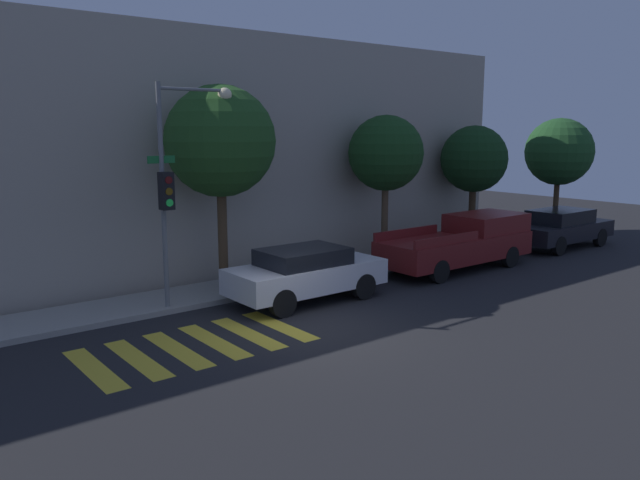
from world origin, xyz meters
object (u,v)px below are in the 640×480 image
(tree_midblock, at_px, (386,154))
(tree_behind_truck, at_px, (559,152))
(traffic_light_pole, at_px, (179,168))
(sedan_near_corner, at_px, (306,273))
(tree_near_corner, at_px, (220,142))
(sedan_middle, at_px, (561,227))
(pickup_truck, at_px, (463,242))
(tree_far_end, at_px, (474,159))

(tree_midblock, distance_m, tree_behind_truck, 10.47)
(traffic_light_pole, height_order, sedan_near_corner, traffic_light_pole)
(sedan_near_corner, xyz_separation_m, tree_midblock, (5.01, 2.21, 2.93))
(tree_near_corner, height_order, tree_behind_truck, tree_near_corner)
(sedan_middle, height_order, tree_midblock, tree_midblock)
(pickup_truck, height_order, sedan_middle, pickup_truck)
(sedan_near_corner, relative_size, tree_behind_truck, 0.85)
(traffic_light_pole, bearing_deg, tree_midblock, 6.80)
(sedan_middle, height_order, tree_far_end, tree_far_end)
(sedan_middle, distance_m, tree_far_end, 4.29)
(traffic_light_pole, xyz_separation_m, tree_behind_truck, (18.36, 0.94, -0.06))
(pickup_truck, bearing_deg, tree_behind_truck, 13.72)
(tree_near_corner, xyz_separation_m, tree_behind_truck, (16.68, 0.00, -0.65))
(tree_midblock, bearing_deg, pickup_truck, -57.69)
(tree_far_end, bearing_deg, sedan_near_corner, -167.08)
(traffic_light_pole, xyz_separation_m, pickup_truck, (9.29, -1.27, -2.70))
(tree_near_corner, relative_size, tree_behind_truck, 1.14)
(sedan_middle, relative_size, tree_near_corner, 0.82)
(tree_behind_truck, bearing_deg, tree_far_end, 180.00)
(sedan_middle, bearing_deg, pickup_truck, 180.00)
(tree_midblock, distance_m, tree_far_end, 4.65)
(sedan_near_corner, height_order, tree_behind_truck, tree_behind_truck)
(pickup_truck, xyz_separation_m, sedan_middle, (5.85, -0.00, -0.09))
(tree_midblock, xyz_separation_m, tree_far_end, (4.64, 0.00, -0.33))
(pickup_truck, relative_size, tree_midblock, 1.13)
(traffic_light_pole, distance_m, tree_midblock, 7.95)
(sedan_middle, distance_m, tree_near_corner, 14.06)
(tree_midblock, bearing_deg, sedan_near_corner, -156.15)
(tree_far_end, height_order, tree_behind_truck, tree_behind_truck)
(tree_behind_truck, bearing_deg, tree_near_corner, 180.00)
(tree_midblock, relative_size, tree_far_end, 1.07)
(tree_far_end, xyz_separation_m, tree_behind_truck, (5.82, 0.00, 0.15))
(tree_near_corner, bearing_deg, tree_behind_truck, 0.00)
(traffic_light_pole, bearing_deg, sedan_middle, -4.80)
(tree_midblock, bearing_deg, tree_far_end, 0.00)
(traffic_light_pole, distance_m, sedan_near_corner, 4.22)
(tree_near_corner, bearing_deg, traffic_light_pole, -150.66)
(tree_far_end, bearing_deg, sedan_middle, -40.29)
(sedan_near_corner, distance_m, tree_far_end, 10.23)
(traffic_light_pole, relative_size, tree_midblock, 1.13)
(sedan_near_corner, distance_m, pickup_truck, 6.41)
(tree_near_corner, bearing_deg, tree_far_end, 0.00)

